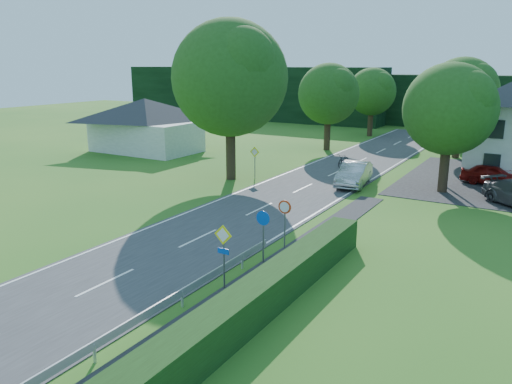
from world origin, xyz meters
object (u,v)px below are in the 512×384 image
Objects in this scene: streetlight at (447,123)px; motorcycle at (344,160)px; parked_car_red at (493,174)px; parasol at (511,182)px; moving_car at (354,174)px.

motorcycle is at bearing 162.86° from streetlight.
streetlight is at bearing -16.00° from motorcycle.
motorcycle is 0.49× the size of parked_car_red.
streetlight is 5.74m from parasol.
motorcycle is 11.55m from parked_car_red.
parked_car_red is 2.31× the size of parasol.
moving_car is 1.16× the size of parked_car_red.
parasol reaches higher than motorcycle.
parasol is at bearing -149.79° from parked_car_red.
moving_car is (-5.36, -3.30, -3.60)m from streetlight.
parasol is (4.46, -0.50, -3.59)m from streetlight.
motorcycle is at bearing 88.54° from parked_car_red.
streetlight is 4.29× the size of parasol.
streetlight is 1.61× the size of moving_car.
parked_car_red is (11.53, -0.64, 0.19)m from motorcycle.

